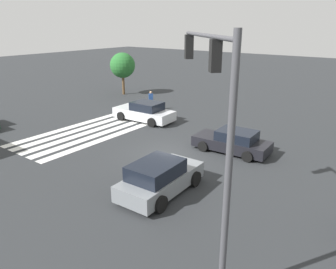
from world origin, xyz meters
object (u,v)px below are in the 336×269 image
object	(u,v)px
car_1	(160,178)
tree_corner_c	(123,65)
car_0	(145,112)
traffic_signal_mast	(214,108)
car_3	(233,142)
pedestrian	(151,100)

from	to	relation	value
car_1	tree_corner_c	xyz separation A→B (m)	(-14.23, -16.06, 2.25)
car_0	car_1	distance (m)	11.31
traffic_signal_mast	car_0	world-z (taller)	traffic_signal_mast
car_0	car_3	world-z (taller)	car_0
car_1	car_3	xyz separation A→B (m)	(-6.37, 0.35, -0.12)
car_3	tree_corner_c	world-z (taller)	tree_corner_c
traffic_signal_mast	car_1	distance (m)	6.21
car_3	tree_corner_c	size ratio (longest dim) A/B	1.04
car_1	pedestrian	world-z (taller)	pedestrian
traffic_signal_mast	car_1	world-z (taller)	traffic_signal_mast
pedestrian	tree_corner_c	distance (m)	7.61
traffic_signal_mast	tree_corner_c	xyz separation A→B (m)	(-16.67, -19.90, -1.97)
traffic_signal_mast	car_0	size ratio (longest dim) A/B	1.46
car_0	tree_corner_c	world-z (taller)	tree_corner_c
pedestrian	tree_corner_c	size ratio (longest dim) A/B	0.39
tree_corner_c	car_1	bearing A→B (deg)	48.46
traffic_signal_mast	car_1	xyz separation A→B (m)	(-2.45, -3.84, -4.22)
car_0	tree_corner_c	bearing A→B (deg)	-39.63
tree_corner_c	car_3	bearing A→B (deg)	64.41
traffic_signal_mast	car_3	world-z (taller)	traffic_signal_mast
traffic_signal_mast	pedestrian	world-z (taller)	traffic_signal_mast
traffic_signal_mast	car_1	bearing A→B (deg)	12.52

